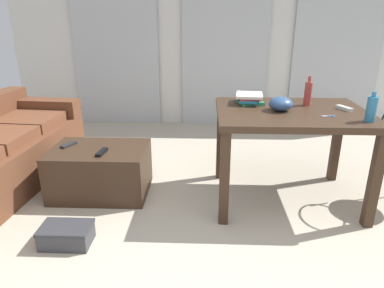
% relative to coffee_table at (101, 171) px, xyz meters
% --- Properties ---
extents(ground_plane, '(8.80, 8.80, 0.00)m').
position_rel_coffee_table_xyz_m(ground_plane, '(1.15, -0.03, -0.21)').
color(ground_plane, '#B2A893').
extents(wall_back, '(5.78, 0.10, 2.45)m').
position_rel_coffee_table_xyz_m(wall_back, '(1.15, 2.20, 1.02)').
color(wall_back, silver).
rests_on(wall_back, ground).
extents(curtains, '(4.11, 0.03, 2.06)m').
position_rel_coffee_table_xyz_m(curtains, '(1.15, 2.12, 0.83)').
color(curtains, '#B2B7BC').
rests_on(curtains, ground).
extents(coffee_table, '(0.80, 0.56, 0.41)m').
position_rel_coffee_table_xyz_m(coffee_table, '(0.00, 0.00, 0.00)').
color(coffee_table, '#382619').
rests_on(coffee_table, ground).
extents(craft_table, '(1.16, 0.88, 0.77)m').
position_rel_coffee_table_xyz_m(craft_table, '(1.57, -0.04, 0.46)').
color(craft_table, '#382619').
rests_on(craft_table, ground).
extents(bottle_near, '(0.07, 0.07, 0.21)m').
position_rel_coffee_table_xyz_m(bottle_near, '(2.04, -0.33, 0.66)').
color(bottle_near, teal).
rests_on(bottle_near, craft_table).
extents(bottle_far, '(0.06, 0.06, 0.24)m').
position_rel_coffee_table_xyz_m(bottle_far, '(1.73, 0.11, 0.67)').
color(bottle_far, '#99332D').
rests_on(bottle_far, craft_table).
extents(bowl, '(0.18, 0.18, 0.11)m').
position_rel_coffee_table_xyz_m(bowl, '(1.48, -0.06, 0.62)').
color(bowl, '#2D4C7A').
rests_on(bowl, craft_table).
extents(book_stack, '(0.24, 0.28, 0.08)m').
position_rel_coffee_table_xyz_m(book_stack, '(1.26, 0.17, 0.61)').
color(book_stack, '#2D7F56').
rests_on(book_stack, craft_table).
extents(tv_remote_on_table, '(0.10, 0.15, 0.03)m').
position_rel_coffee_table_xyz_m(tv_remote_on_table, '(1.98, -0.01, 0.58)').
color(tv_remote_on_table, '#B7B7B2').
rests_on(tv_remote_on_table, craft_table).
extents(scissors, '(0.10, 0.05, 0.00)m').
position_rel_coffee_table_xyz_m(scissors, '(1.81, -0.21, 0.57)').
color(scissors, '#9EA0A5').
rests_on(scissors, craft_table).
extents(tv_remote_primary, '(0.06, 0.17, 0.02)m').
position_rel_coffee_table_xyz_m(tv_remote_primary, '(0.06, -0.11, 0.22)').
color(tv_remote_primary, black).
rests_on(tv_remote_primary, coffee_table).
extents(tv_remote_secondary, '(0.11, 0.16, 0.02)m').
position_rel_coffee_table_xyz_m(tv_remote_secondary, '(-0.27, 0.05, 0.22)').
color(tv_remote_secondary, '#232326').
rests_on(tv_remote_secondary, coffee_table).
extents(shoebox, '(0.34, 0.22, 0.14)m').
position_rel_coffee_table_xyz_m(shoebox, '(-0.03, -0.74, -0.14)').
color(shoebox, '#38383D').
rests_on(shoebox, ground).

